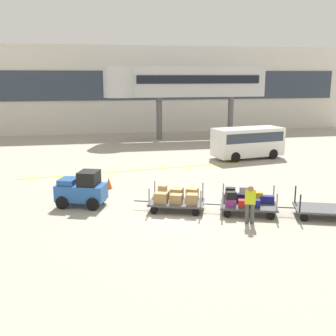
# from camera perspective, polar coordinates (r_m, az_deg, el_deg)

# --- Properties ---
(ground_plane) EXTENTS (120.00, 120.00, 0.00)m
(ground_plane) POSITION_cam_1_polar(r_m,az_deg,el_deg) (17.62, 1.66, -5.99)
(ground_plane) COLOR #A8A08E
(apron_lead_line) EXTENTS (13.94, 2.19, 0.01)m
(apron_lead_line) POSITION_cam_1_polar(r_m,az_deg,el_deg) (25.12, -4.22, -0.32)
(apron_lead_line) COLOR yellow
(apron_lead_line) RESTS_ON ground_plane
(terminal_building) EXTENTS (46.68, 2.51, 8.42)m
(terminal_building) POSITION_cam_1_polar(r_m,az_deg,el_deg) (42.44, -6.28, 10.67)
(terminal_building) COLOR beige
(terminal_building) RESTS_ON ground_plane
(jet_bridge) EXTENTS (14.17, 3.00, 6.35)m
(jet_bridge) POSITION_cam_1_polar(r_m,az_deg,el_deg) (37.16, 1.38, 11.67)
(jet_bridge) COLOR #B7B7BC
(jet_bridge) RESTS_ON ground_plane
(baggage_tug) EXTENTS (2.35, 1.80, 1.58)m
(baggage_tug) POSITION_cam_1_polar(r_m,az_deg,el_deg) (18.51, -11.72, -2.90)
(baggage_tug) COLOR #2659A5
(baggage_tug) RESTS_ON ground_plane
(baggage_cart_lead) EXTENTS (3.07, 2.10, 1.10)m
(baggage_cart_lead) POSITION_cam_1_polar(r_m,az_deg,el_deg) (17.61, 1.22, -4.17)
(baggage_cart_lead) COLOR #4C4C4F
(baggage_cart_lead) RESTS_ON ground_plane
(baggage_cart_middle) EXTENTS (3.07, 2.10, 1.10)m
(baggage_cart_middle) POSITION_cam_1_polar(r_m,az_deg,el_deg) (17.54, 10.70, -4.47)
(baggage_cart_middle) COLOR #4C4C4F
(baggage_cart_middle) RESTS_ON ground_plane
(baggage_cart_tail) EXTENTS (3.07, 2.10, 1.10)m
(baggage_cart_tail) POSITION_cam_1_polar(r_m,az_deg,el_deg) (17.95, 20.61, -5.31)
(baggage_cart_tail) COLOR #4C4C4F
(baggage_cart_tail) RESTS_ON ground_plane
(baggage_handler) EXTENTS (0.54, 0.55, 1.56)m
(baggage_handler) POSITION_cam_1_polar(r_m,az_deg,el_deg) (16.23, 11.21, -4.67)
(baggage_handler) COLOR #4C4C4C
(baggage_handler) RESTS_ON ground_plane
(shuttle_van) EXTENTS (5.06, 2.74, 2.10)m
(shuttle_van) POSITION_cam_1_polar(r_m,az_deg,el_deg) (29.07, 10.90, 3.73)
(shuttle_van) COLOR white
(shuttle_van) RESTS_ON ground_plane
(safety_cone_near) EXTENTS (0.36, 0.36, 0.55)m
(safety_cone_near) POSITION_cam_1_polar(r_m,az_deg,el_deg) (21.23, -8.14, -2.09)
(safety_cone_near) COLOR #EA590F
(safety_cone_near) RESTS_ON ground_plane
(safety_cone_far) EXTENTS (0.36, 0.36, 0.55)m
(safety_cone_far) POSITION_cam_1_polar(r_m,az_deg,el_deg) (22.67, -9.79, -1.20)
(safety_cone_far) COLOR #EA590F
(safety_cone_far) RESTS_ON ground_plane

